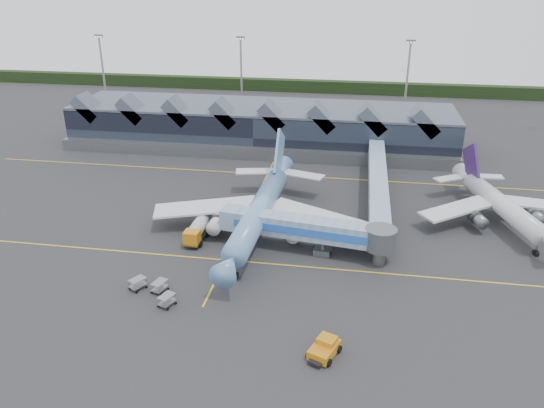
% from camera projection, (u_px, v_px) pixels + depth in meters
% --- Properties ---
extents(ground, '(260.00, 260.00, 0.00)m').
position_uv_depth(ground, '(238.00, 235.00, 84.99)').
color(ground, '#2B2B2D').
rests_on(ground, ground).
extents(taxi_stripes, '(120.00, 60.00, 0.01)m').
position_uv_depth(taxi_stripes, '(250.00, 210.00, 94.00)').
color(taxi_stripes, yellow).
rests_on(taxi_stripes, ground).
extents(tree_line_far, '(260.00, 4.00, 4.00)m').
position_uv_depth(tree_line_far, '(308.00, 86.00, 183.33)').
color(tree_line_far, black).
rests_on(tree_line_far, ground).
extents(terminal, '(90.00, 22.25, 12.52)m').
position_uv_depth(terminal, '(260.00, 126.00, 126.44)').
color(terminal, black).
rests_on(terminal, ground).
extents(light_masts, '(132.40, 42.56, 22.45)m').
position_uv_depth(light_masts, '(373.00, 84.00, 133.38)').
color(light_masts, '#94969C').
rests_on(light_masts, ground).
extents(main_airliner, '(36.14, 41.57, 13.36)m').
position_uv_depth(main_airliner, '(261.00, 208.00, 85.14)').
color(main_airliner, '#6296C7').
rests_on(main_airliner, ground).
extents(regional_jet, '(27.38, 30.58, 10.67)m').
position_uv_depth(regional_jet, '(500.00, 204.00, 88.12)').
color(regional_jet, silver).
rests_on(regional_jet, ground).
extents(jet_bridge, '(26.45, 7.45, 5.63)m').
position_uv_depth(jet_bridge, '(316.00, 230.00, 78.18)').
color(jet_bridge, '#7699C5').
rests_on(jet_bridge, ground).
extents(fuel_truck, '(2.86, 9.27, 3.10)m').
position_uv_depth(fuel_truck, '(199.00, 227.00, 83.75)').
color(fuel_truck, black).
rests_on(fuel_truck, ground).
extents(pushback_tug, '(3.91, 4.85, 1.95)m').
position_uv_depth(pushback_tug, '(324.00, 348.00, 58.33)').
color(pushback_tug, '#C27712').
rests_on(pushback_tug, ground).
extents(baggage_carts, '(7.40, 5.64, 1.52)m').
position_uv_depth(baggage_carts, '(155.00, 290.00, 69.05)').
color(baggage_carts, gray).
rests_on(baggage_carts, ground).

